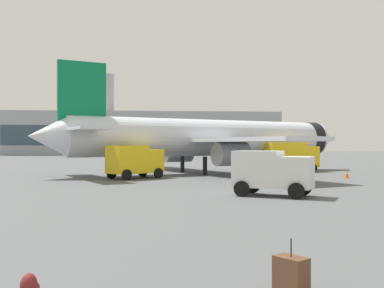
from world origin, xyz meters
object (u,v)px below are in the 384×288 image
at_px(airplane_at_gate, 208,138).
at_px(cargo_van, 272,171).
at_px(safety_cone_far, 239,185).
at_px(rolling_suitcase, 291,275).
at_px(fuel_truck, 290,156).
at_px(traveller_backpack, 30,286).
at_px(safety_cone_near, 263,168).
at_px(service_truck, 135,160).
at_px(safety_cone_mid, 347,174).

relative_size(airplane_at_gate, cargo_van, 7.03).
xyz_separation_m(safety_cone_far, rolling_suitcase, (-2.61, -20.27, 0.06)).
relative_size(cargo_van, rolling_suitcase, 4.38).
xyz_separation_m(airplane_at_gate, fuel_truck, (9.18, 1.55, -1.88)).
relative_size(rolling_suitcase, traveller_backpack, 2.29).
xyz_separation_m(airplane_at_gate, safety_cone_far, (0.00, -18.04, -3.32)).
relative_size(fuel_truck, cargo_van, 1.33).
relative_size(safety_cone_near, traveller_backpack, 1.64).
height_order(fuel_truck, safety_cone_near, fuel_truck).
xyz_separation_m(service_truck, rolling_suitcase, (4.66, -31.07, -1.22)).
height_order(fuel_truck, traveller_backpack, fuel_truck).
height_order(service_truck, safety_cone_near, service_truck).
bearing_deg(traveller_backpack, safety_cone_near, 71.03).
xyz_separation_m(safety_cone_mid, safety_cone_far, (-11.59, -10.15, -0.00)).
bearing_deg(rolling_suitcase, safety_cone_far, 82.66).
xyz_separation_m(fuel_truck, cargo_van, (-7.86, -22.99, -0.32)).
height_order(cargo_van, safety_cone_far, cargo_van).
xyz_separation_m(airplane_at_gate, rolling_suitcase, (-2.61, -38.31, -3.27)).
distance_m(rolling_suitcase, traveller_backpack, 5.06).
xyz_separation_m(cargo_van, safety_cone_mid, (10.27, 13.55, -1.12)).
bearing_deg(airplane_at_gate, safety_cone_mid, -34.25).
bearing_deg(fuel_truck, safety_cone_near, 145.57).
relative_size(fuel_truck, rolling_suitcase, 5.84).
relative_size(service_truck, safety_cone_far, 7.60).
distance_m(safety_cone_mid, safety_cone_far, 15.40).
xyz_separation_m(fuel_truck, safety_cone_mid, (2.41, -9.44, -1.44)).
distance_m(airplane_at_gate, safety_cone_far, 18.34).
bearing_deg(safety_cone_far, safety_cone_near, 72.85).
xyz_separation_m(safety_cone_near, safety_cone_far, (-6.59, -21.36, -0.05)).
bearing_deg(safety_cone_near, safety_cone_mid, -65.98).
bearing_deg(fuel_truck, service_truck, -151.88).
distance_m(safety_cone_near, safety_cone_far, 22.35).
height_order(fuel_truck, rolling_suitcase, fuel_truck).
distance_m(service_truck, cargo_van, 16.60).
bearing_deg(safety_cone_mid, traveller_backpack, -122.46).
bearing_deg(service_truck, safety_cone_near, 37.30).
bearing_deg(service_truck, traveller_backpack, -90.73).
distance_m(airplane_at_gate, service_truck, 10.46).
bearing_deg(service_truck, safety_cone_far, -56.06).
xyz_separation_m(fuel_truck, safety_cone_far, (-9.18, -19.59, -1.44)).
xyz_separation_m(cargo_van, traveller_backpack, (-8.98, -16.72, -1.22)).
bearing_deg(airplane_at_gate, rolling_suitcase, -93.89).
bearing_deg(safety_cone_far, safety_cone_mid, 41.21).
distance_m(airplane_at_gate, cargo_van, 21.59).
xyz_separation_m(fuel_truck, rolling_suitcase, (-11.79, -39.86, -1.38)).
bearing_deg(rolling_suitcase, service_truck, 98.52).
distance_m(service_truck, fuel_truck, 18.65).
bearing_deg(safety_cone_mid, service_truck, 178.01).
height_order(airplane_at_gate, cargo_van, airplane_at_gate).
distance_m(fuel_truck, safety_cone_near, 3.43).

